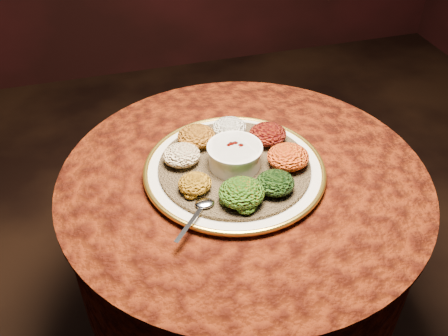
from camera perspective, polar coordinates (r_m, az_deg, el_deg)
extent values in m
plane|color=black|center=(1.85, 1.69, -18.38)|extent=(4.00, 4.00, 0.00)
cylinder|color=black|center=(1.83, 1.70, -18.05)|extent=(0.44, 0.44, 0.04)
cylinder|color=black|center=(1.57, 1.93, -11.80)|extent=(0.12, 0.12, 0.68)
cylinder|color=black|center=(1.31, 2.27, -1.93)|extent=(0.80, 0.80, 0.04)
cylinder|color=#471506|center=(1.41, 2.12, -6.34)|extent=(0.93, 0.93, 0.34)
cylinder|color=#471506|center=(1.29, 2.30, -1.03)|extent=(0.96, 0.96, 0.01)
cylinder|color=beige|center=(1.29, 1.20, -0.29)|extent=(0.45, 0.45, 0.02)
torus|color=gold|center=(1.28, 1.20, -0.05)|extent=(0.47, 0.47, 0.01)
cylinder|color=brown|center=(1.28, 1.20, 0.19)|extent=(0.51, 0.51, 0.01)
cylinder|color=silver|center=(1.26, 1.22, 1.39)|extent=(0.13, 0.13, 0.06)
cylinder|color=silver|center=(1.24, 1.24, 2.33)|extent=(0.14, 0.14, 0.01)
cylinder|color=#680905|center=(1.25, 1.24, 2.02)|extent=(0.11, 0.11, 0.01)
ellipsoid|color=silver|center=(1.16, -2.21, -4.04)|extent=(0.05, 0.03, 0.01)
cube|color=silver|center=(1.12, -3.87, -6.30)|extent=(0.09, 0.10, 0.00)
ellipsoid|color=silver|center=(1.37, 0.61, 4.66)|extent=(0.09, 0.09, 0.04)
ellipsoid|color=black|center=(1.35, 5.01, 3.87)|extent=(0.10, 0.10, 0.05)
ellipsoid|color=#C08D10|center=(1.27, 7.33, 1.27)|extent=(0.11, 0.10, 0.05)
ellipsoid|color=black|center=(1.19, 5.87, -1.70)|extent=(0.09, 0.09, 0.05)
ellipsoid|color=#A43F0A|center=(1.16, 2.03, -2.83)|extent=(0.11, 0.10, 0.05)
ellipsoid|color=#AF720F|center=(1.19, -3.34, -1.78)|extent=(0.08, 0.08, 0.04)
ellipsoid|color=maroon|center=(1.27, -4.85, 1.47)|extent=(0.10, 0.09, 0.05)
ellipsoid|color=#9A5712|center=(1.33, -3.16, 3.64)|extent=(0.10, 0.10, 0.05)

